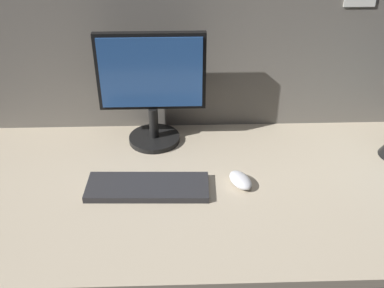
# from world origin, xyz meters

# --- Properties ---
(ground_plane) EXTENTS (1.80, 0.80, 0.03)m
(ground_plane) POSITION_xyz_m (0.00, 0.00, -0.01)
(ground_plane) COLOR tan
(cubicle_wall_back) EXTENTS (1.80, 0.06, 0.69)m
(cubicle_wall_back) POSITION_xyz_m (0.00, 0.37, 0.35)
(cubicle_wall_back) COLOR slate
(cubicle_wall_back) RESTS_ON ground_plane
(monitor) EXTENTS (0.36, 0.18, 0.39)m
(monitor) POSITION_xyz_m (-0.22, 0.25, 0.21)
(monitor) COLOR black
(monitor) RESTS_ON ground_plane
(keyboard) EXTENTS (0.37, 0.14, 0.02)m
(keyboard) POSITION_xyz_m (-0.23, -0.04, 0.01)
(keyboard) COLOR #262628
(keyboard) RESTS_ON ground_plane
(mouse) EXTENTS (0.09, 0.11, 0.03)m
(mouse) POSITION_xyz_m (0.05, -0.02, 0.02)
(mouse) COLOR silver
(mouse) RESTS_ON ground_plane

